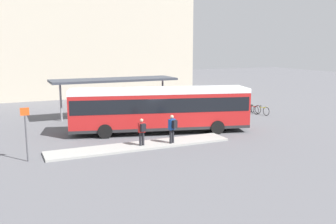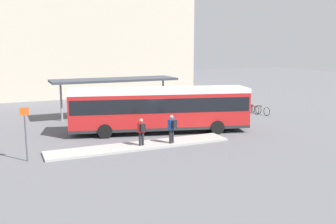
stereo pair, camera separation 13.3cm
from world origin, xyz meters
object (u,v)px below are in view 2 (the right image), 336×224
bicycle_green (250,108)px  potted_planter_near_shelter (166,111)px  bicycle_yellow (263,110)px  pedestrian_waiting (142,130)px  pedestrian_companion (172,127)px  platform_sign (26,132)px  city_bus (160,107)px  bicycle_red (253,109)px

bicycle_green → potted_planter_near_shelter: size_ratio=1.16×
bicycle_yellow → potted_planter_near_shelter: 8.53m
bicycle_yellow → pedestrian_waiting: bearing=-70.5°
pedestrian_companion → bicycle_yellow: size_ratio=0.96×
pedestrian_waiting → bicycle_green: (13.14, 7.43, -0.70)m
pedestrian_companion → platform_sign: size_ratio=0.61×
city_bus → bicycle_yellow: (10.62, 2.50, -1.40)m
bicycle_green → bicycle_red: bearing=-13.5°
bicycle_green → platform_sign: platform_sign is taller
pedestrian_waiting → bicycle_green: size_ratio=1.05×
city_bus → bicycle_green: size_ratio=8.10×
bicycle_yellow → platform_sign: bearing=-77.5°
pedestrian_waiting → bicycle_yellow: pedestrian_waiting is taller
city_bus → bicycle_red: bearing=33.0°
pedestrian_waiting → bicycle_red: pedestrian_waiting is taller
bicycle_yellow → potted_planter_near_shelter: bearing=-105.8°
pedestrian_waiting → platform_sign: (-6.28, -0.06, 0.52)m
potted_planter_near_shelter → pedestrian_companion: bearing=-111.0°
bicycle_yellow → bicycle_green: size_ratio=1.18×
pedestrian_waiting → bicycle_yellow: size_ratio=0.89×
bicycle_green → pedestrian_companion: bearing=-48.3°
city_bus → potted_planter_near_shelter: size_ratio=9.41×
bicycle_red → city_bus: bearing=-68.1°
city_bus → bicycle_red: 10.93m
bicycle_yellow → platform_sign: 20.29m
pedestrian_waiting → potted_planter_near_shelter: size_ratio=1.22×
city_bus → platform_sign: size_ratio=4.38×
bicycle_red → platform_sign: size_ratio=0.62×
pedestrian_companion → bicycle_yellow: pedestrian_companion is taller
potted_planter_near_shelter → bicycle_green: bearing=-0.2°
pedestrian_waiting → bicycle_red: bearing=-68.7°
potted_planter_near_shelter → platform_sign: 13.40m
pedestrian_waiting → platform_sign: bearing=84.7°
pedestrian_companion → bicycle_red: pedestrian_companion is taller
bicycle_green → bicycle_yellow: bearing=7.2°
bicycle_green → platform_sign: 20.85m
bicycle_red → platform_sign: platform_sign is taller
city_bus → pedestrian_companion: city_bus is taller
city_bus → bicycle_green: city_bus is taller
bicycle_green → potted_planter_near_shelter: 8.37m
pedestrian_waiting → platform_sign: 6.31m
bicycle_yellow → potted_planter_near_shelter: potted_planter_near_shelter is taller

